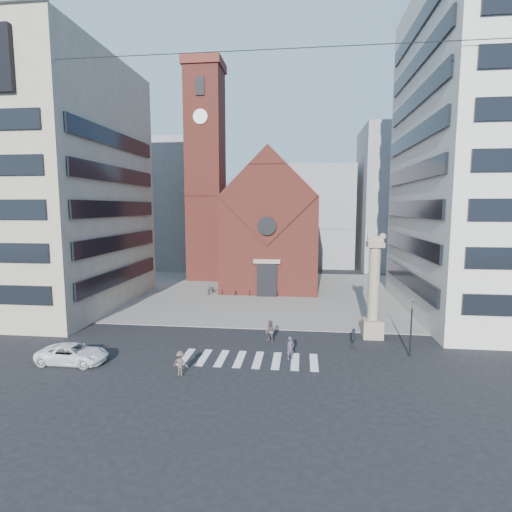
{
  "coord_description": "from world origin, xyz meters",
  "views": [
    {
      "loc": [
        4.25,
        -29.78,
        10.69
      ],
      "look_at": [
        -0.25,
        8.0,
        6.01
      ],
      "focal_mm": 28.0,
      "sensor_mm": 36.0,
      "label": 1
    }
  ],
  "objects_px": {
    "pedestrian_0": "(291,348)",
    "scooter_0": "(211,290)",
    "white_car": "(73,354)",
    "lion_column": "(374,296)",
    "pedestrian_1": "(270,331)",
    "traffic_light": "(411,325)",
    "pedestrian_2": "(353,339)"
  },
  "relations": [
    {
      "from": "traffic_light",
      "to": "lion_column",
      "type": "bearing_deg",
      "value": 116.46
    },
    {
      "from": "lion_column",
      "to": "pedestrian_2",
      "type": "relative_size",
      "value": 5.48
    },
    {
      "from": "lion_column",
      "to": "pedestrian_0",
      "type": "bearing_deg",
      "value": -139.35
    },
    {
      "from": "pedestrian_0",
      "to": "lion_column",
      "type": "bearing_deg",
      "value": 3.48
    },
    {
      "from": "traffic_light",
      "to": "scooter_0",
      "type": "distance_m",
      "value": 26.64
    },
    {
      "from": "traffic_light",
      "to": "pedestrian_1",
      "type": "relative_size",
      "value": 2.44
    },
    {
      "from": "pedestrian_1",
      "to": "pedestrian_2",
      "type": "distance_m",
      "value": 6.41
    },
    {
      "from": "pedestrian_1",
      "to": "scooter_0",
      "type": "bearing_deg",
      "value": 158.34
    },
    {
      "from": "lion_column",
      "to": "pedestrian_1",
      "type": "xyz_separation_m",
      "value": [
        -8.26,
        -2.21,
        -2.57
      ]
    },
    {
      "from": "white_car",
      "to": "lion_column",
      "type": "bearing_deg",
      "value": -69.13
    },
    {
      "from": "scooter_0",
      "to": "pedestrian_1",
      "type": "bearing_deg",
      "value": -51.54
    },
    {
      "from": "traffic_light",
      "to": "white_car",
      "type": "height_order",
      "value": "traffic_light"
    },
    {
      "from": "pedestrian_0",
      "to": "pedestrian_2",
      "type": "bearing_deg",
      "value": -7.17
    },
    {
      "from": "pedestrian_0",
      "to": "scooter_0",
      "type": "xyz_separation_m",
      "value": [
        -10.44,
        20.24,
        -0.27
      ]
    },
    {
      "from": "lion_column",
      "to": "pedestrian_1",
      "type": "relative_size",
      "value": 4.91
    },
    {
      "from": "lion_column",
      "to": "white_car",
      "type": "bearing_deg",
      "value": -159.33
    },
    {
      "from": "lion_column",
      "to": "pedestrian_2",
      "type": "distance_m",
      "value": 4.38
    },
    {
      "from": "pedestrian_0",
      "to": "scooter_0",
      "type": "bearing_deg",
      "value": 80.11
    },
    {
      "from": "pedestrian_2",
      "to": "pedestrian_1",
      "type": "bearing_deg",
      "value": 93.41
    },
    {
      "from": "scooter_0",
      "to": "traffic_light",
      "type": "bearing_deg",
      "value": -33.41
    },
    {
      "from": "traffic_light",
      "to": "pedestrian_1",
      "type": "distance_m",
      "value": 10.5
    },
    {
      "from": "pedestrian_1",
      "to": "traffic_light",
      "type": "bearing_deg",
      "value": 31.03
    },
    {
      "from": "traffic_light",
      "to": "pedestrian_2",
      "type": "height_order",
      "value": "traffic_light"
    },
    {
      "from": "white_car",
      "to": "traffic_light",
      "type": "bearing_deg",
      "value": -79.92
    },
    {
      "from": "lion_column",
      "to": "pedestrian_2",
      "type": "bearing_deg",
      "value": -122.76
    },
    {
      "from": "traffic_light",
      "to": "scooter_0",
      "type": "height_order",
      "value": "traffic_light"
    },
    {
      "from": "lion_column",
      "to": "pedestrian_1",
      "type": "bearing_deg",
      "value": -165.03
    },
    {
      "from": "white_car",
      "to": "pedestrian_1",
      "type": "relative_size",
      "value": 2.67
    },
    {
      "from": "traffic_light",
      "to": "pedestrian_1",
      "type": "bearing_deg",
      "value": 170.08
    },
    {
      "from": "traffic_light",
      "to": "pedestrian_0",
      "type": "xyz_separation_m",
      "value": [
        -8.53,
        -1.62,
        -1.46
      ]
    },
    {
      "from": "white_car",
      "to": "scooter_0",
      "type": "distance_m",
      "value": 23.13
    },
    {
      "from": "lion_column",
      "to": "scooter_0",
      "type": "bearing_deg",
      "value": 139.25
    }
  ]
}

